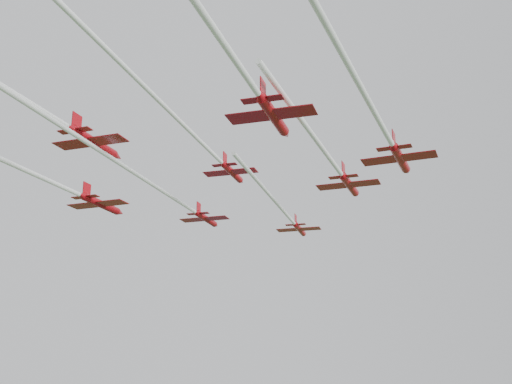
{
  "coord_description": "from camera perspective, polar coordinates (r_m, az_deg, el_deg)",
  "views": [
    {
      "loc": [
        -12.53,
        -98.56,
        31.49
      ],
      "look_at": [
        -4.45,
        -4.62,
        59.94
      ],
      "focal_mm": 45.0,
      "sensor_mm": 36.0,
      "label": 1
    }
  ],
  "objects": [
    {
      "name": "jet_row4_right",
      "position": [
        59.15,
        -2.07,
        11.94
      ],
      "size": [
        24.58,
        55.65,
        2.95
      ],
      "rotation": [
        0.0,
        0.0,
        -0.38
      ],
      "color": "#A80A13"
    },
    {
      "name": "jet_row3_right",
      "position": [
        75.35,
        11.15,
        5.78
      ],
      "size": [
        26.24,
        48.74,
        2.9
      ],
      "rotation": [
        0.0,
        0.0,
        -0.47
      ],
      "color": "#A80A13"
    },
    {
      "name": "jet_lead",
      "position": [
        112.17,
        2.76,
        -2.03
      ],
      "size": [
        19.1,
        46.48,
        2.5
      ],
      "rotation": [
        0.0,
        0.0,
        -0.35
      ],
      "color": "#A80A13"
    },
    {
      "name": "jet_row2_left",
      "position": [
        91.95,
        -8.79,
        0.41
      ],
      "size": [
        27.54,
        62.61,
        2.44
      ],
      "rotation": [
        0.0,
        0.0,
        -0.39
      ],
      "color": "#A80A13"
    },
    {
      "name": "jet_row3_mid",
      "position": [
        78.62,
        -6.2,
        5.71
      ],
      "size": [
        25.06,
        60.07,
        2.37
      ],
      "rotation": [
        0.0,
        0.0,
        -0.37
      ],
      "color": "#A80A13"
    },
    {
      "name": "jet_row3_left",
      "position": [
        88.51,
        -20.24,
        2.05
      ],
      "size": [
        31.93,
        64.33,
        2.85
      ],
      "rotation": [
        0.0,
        0.0,
        -0.44
      ],
      "color": "#A80A13"
    },
    {
      "name": "jet_row2_right",
      "position": [
        93.07,
        7.02,
        2.39
      ],
      "size": [
        23.03,
        45.76,
        2.96
      ],
      "rotation": [
        0.0,
        0.0,
        -0.43
      ],
      "color": "#A80A13"
    },
    {
      "name": "jet_row4_left",
      "position": [
        73.64,
        -18.2,
        6.71
      ],
      "size": [
        21.14,
        42.8,
        2.76
      ],
      "rotation": [
        0.0,
        0.0,
        -0.42
      ],
      "color": "#A80A13"
    }
  ]
}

